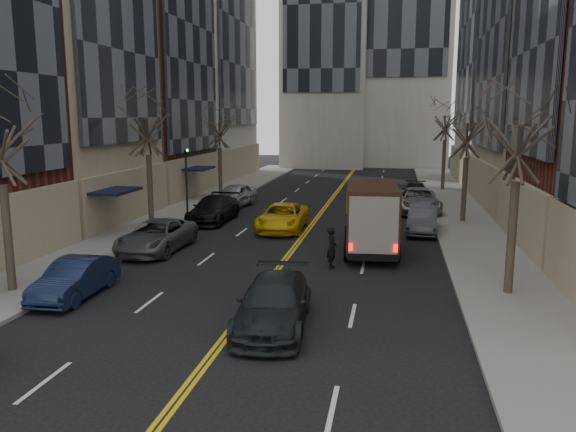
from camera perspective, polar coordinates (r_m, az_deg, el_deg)
name	(u,v)px	position (r m, az deg, el deg)	size (l,w,h in m)	color
sidewalk_left	(192,208)	(39.33, -9.75, 0.84)	(4.00, 66.00, 0.15)	slate
sidewalk_right	(462,216)	(37.14, 17.27, -0.02)	(4.00, 66.00, 0.15)	slate
tree_lf_mid	(147,111)	(32.28, -14.16, 10.30)	(3.20, 3.20, 8.91)	#382D23
tree_lf_far	(219,120)	(44.43, -7.02, 9.68)	(3.20, 3.20, 8.12)	#382D23
tree_rt_near	(521,113)	(20.76, 22.56, 9.67)	(3.20, 3.20, 8.71)	#382D23
tree_rt_mid	(468,119)	(34.59, 17.84, 9.39)	(3.20, 3.20, 8.32)	#382D23
tree_rt_far	(446,111)	(49.52, 15.77, 10.26)	(3.20, 3.20, 9.11)	#382D23
traffic_signal	(186,176)	(33.76, -10.29, 4.00)	(0.29, 0.26, 4.70)	black
ups_truck	(371,219)	(26.33, 8.45, -0.26)	(2.78, 6.10, 3.26)	black
observer_sedan	(273,304)	(17.21, -1.50, -8.91)	(2.45, 5.22, 1.47)	black
taxi	(283,217)	(31.45, -0.55, -0.13)	(2.43, 5.27, 1.46)	#E1AF09
pedestrian	(332,248)	(23.65, 4.49, -3.26)	(0.64, 0.42, 1.76)	black
parked_lf_b	(75,279)	(21.32, -20.82, -5.96)	(1.44, 4.14, 1.36)	#101932
parked_lf_c	(157,236)	(27.31, -13.21, -1.99)	(2.43, 5.27, 1.46)	#4C5054
parked_lf_d	(213,209)	(34.21, -7.58, 0.69)	(2.16, 5.31, 1.54)	black
parked_lf_e	(234,196)	(39.57, -5.47, 2.08)	(1.91, 4.75, 1.62)	#A5A8AC
parked_rt_a	(423,220)	(31.55, 13.52, -0.39)	(1.53, 4.39, 1.45)	#44474A
parked_rt_b	(418,201)	(38.10, 13.07, 1.54)	(2.67, 5.79, 1.61)	#9C9FA3
parked_rt_c	(415,192)	(43.60, 12.79, 2.42)	(1.85, 4.54, 1.32)	black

